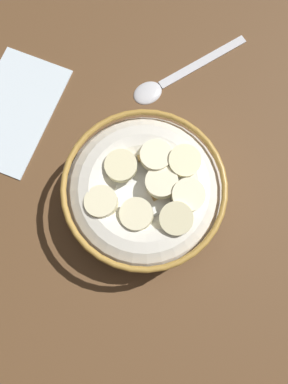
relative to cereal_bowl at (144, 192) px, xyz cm
name	(u,v)px	position (x,y,z in cm)	size (l,w,h in cm)	color
ground_plane	(144,200)	(-0.01, 0.04, -4.01)	(132.99, 132.99, 2.00)	brown
cereal_bowl	(144,192)	(0.00, 0.00, 0.00)	(16.14, 16.14, 6.29)	silver
spoon	(168,80)	(13.28, 4.92, -2.69)	(14.48, 8.64, 0.80)	silver
folded_napkin	(13,111)	(0.84, 18.13, -2.86)	(14.29, 8.57, 0.30)	silver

